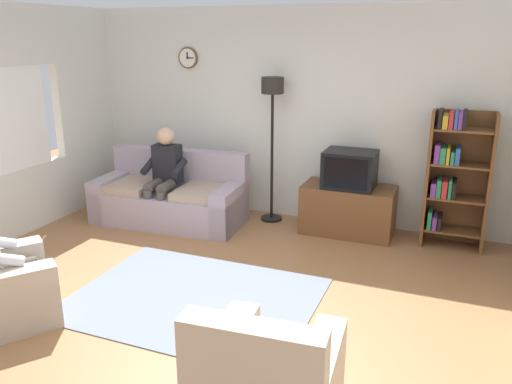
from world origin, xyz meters
The scene contains 9 objects.
ground_plane centered at (0.00, 0.00, 0.00)m, with size 12.00×12.00×0.00m, color #9E6B42.
back_wall_assembly centered at (0.00, 2.66, 1.35)m, with size 6.20×0.17×2.70m.
couch centered at (-1.37, 1.80, 0.31)m, with size 1.95×1.00×0.90m.
tv_stand centered at (0.85, 2.25, 0.30)m, with size 1.10×0.56×0.60m.
tv centered at (0.85, 2.23, 0.82)m, with size 0.60×0.49×0.44m.
bookshelf centered at (2.00, 2.32, 0.84)m, with size 0.68×0.36×1.57m.
floor_lamp centered at (-0.18, 2.35, 1.45)m, with size 0.28×0.28×1.85m.
area_rug centered at (-0.10, 0.07, 0.01)m, with size 2.20×1.70×0.01m, color slate.
person_on_couch centered at (-1.39, 1.69, 0.70)m, with size 0.53×0.55×1.24m.
Camera 1 is at (2.01, -3.65, 2.33)m, focal length 35.87 mm.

